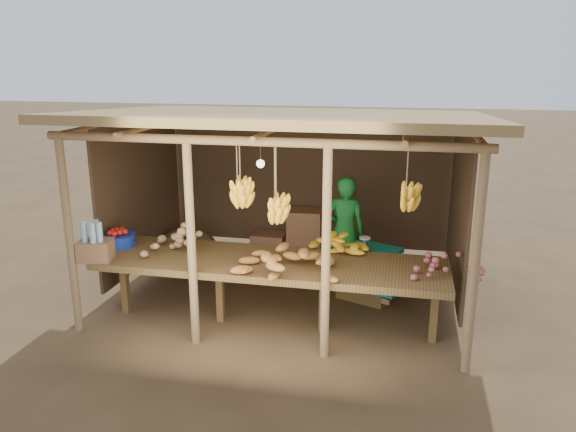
# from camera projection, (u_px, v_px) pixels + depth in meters

# --- Properties ---
(ground) EXTENTS (60.00, 60.00, 0.00)m
(ground) POSITION_uv_depth(u_px,v_px,m) (288.00, 293.00, 7.35)
(ground) COLOR brown
(ground) RESTS_ON ground
(stall_structure) EXTENTS (4.70, 3.50, 2.43)m
(stall_structure) POSITION_uv_depth(u_px,v_px,m) (294.00, 148.00, 6.79)
(stall_structure) COLOR #92714B
(stall_structure) RESTS_ON ground
(counter) EXTENTS (3.90, 1.05, 0.80)m
(counter) POSITION_uv_depth(u_px,v_px,m) (270.00, 265.00, 6.25)
(counter) COLOR brown
(counter) RESTS_ON ground
(potato_heap) EXTENTS (1.04, 0.84, 0.36)m
(potato_heap) POSITION_uv_depth(u_px,v_px,m) (184.00, 240.00, 6.36)
(potato_heap) COLOR #A58255
(potato_heap) RESTS_ON counter
(sweet_potato_heap) EXTENTS (1.05, 0.72, 0.36)m
(sweet_potato_heap) POSITION_uv_depth(u_px,v_px,m) (288.00, 255.00, 5.86)
(sweet_potato_heap) COLOR #B6712E
(sweet_potato_heap) RESTS_ON counter
(onion_heap) EXTENTS (0.76, 0.51, 0.35)m
(onion_heap) POSITION_uv_depth(u_px,v_px,m) (449.00, 260.00, 5.74)
(onion_heap) COLOR #A95254
(onion_heap) RESTS_ON counter
(banana_pile) EXTENTS (0.78, 0.61, 0.35)m
(banana_pile) POSITION_uv_depth(u_px,v_px,m) (332.00, 237.00, 6.48)
(banana_pile) COLOR yellow
(banana_pile) RESTS_ON counter
(tomato_basin) EXTENTS (0.41, 0.41, 0.22)m
(tomato_basin) POSITION_uv_depth(u_px,v_px,m) (118.00, 239.00, 6.70)
(tomato_basin) COLOR navy
(tomato_basin) RESTS_ON counter
(bottle_box) EXTENTS (0.40, 0.35, 0.45)m
(bottle_box) POSITION_uv_depth(u_px,v_px,m) (95.00, 245.00, 6.21)
(bottle_box) COLOR brown
(bottle_box) RESTS_ON counter
(vendor) EXTENTS (0.58, 0.42, 1.50)m
(vendor) POSITION_uv_depth(u_px,v_px,m) (345.00, 231.00, 7.45)
(vendor) COLOR #186F28
(vendor) RESTS_ON ground
(tarp_crate) EXTENTS (0.88, 0.82, 0.84)m
(tarp_crate) POSITION_uv_depth(u_px,v_px,m) (368.00, 272.00, 7.15)
(tarp_crate) COLOR brown
(tarp_crate) RESTS_ON ground
(carton_stack) EXTENTS (1.06, 0.42, 0.79)m
(carton_stack) POSITION_uv_depth(u_px,v_px,m) (293.00, 239.00, 8.42)
(carton_stack) COLOR brown
(carton_stack) RESTS_ON ground
(burlap_sacks) EXTENTS (0.89, 0.46, 0.63)m
(burlap_sacks) POSITION_uv_depth(u_px,v_px,m) (189.00, 247.00, 8.28)
(burlap_sacks) COLOR #4A3422
(burlap_sacks) RESTS_ON ground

